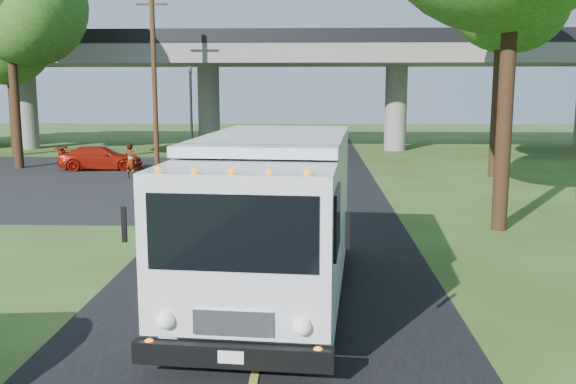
# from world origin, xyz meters

# --- Properties ---
(ground) EXTENTS (120.00, 120.00, 0.00)m
(ground) POSITION_xyz_m (0.00, 0.00, 0.00)
(ground) COLOR #354B1B
(ground) RESTS_ON ground
(road) EXTENTS (7.00, 90.00, 0.02)m
(road) POSITION_xyz_m (0.00, 10.00, 0.01)
(road) COLOR black
(road) RESTS_ON ground
(parking_lot) EXTENTS (16.00, 18.00, 0.01)m
(parking_lot) POSITION_xyz_m (-11.00, 18.00, 0.01)
(parking_lot) COLOR black
(parking_lot) RESTS_ON ground
(lane_line) EXTENTS (0.12, 90.00, 0.01)m
(lane_line) POSITION_xyz_m (0.00, 10.00, 0.03)
(lane_line) COLOR gold
(lane_line) RESTS_ON road
(overpass) EXTENTS (54.00, 10.00, 7.30)m
(overpass) POSITION_xyz_m (0.00, 32.00, 4.56)
(overpass) COLOR slate
(overpass) RESTS_ON ground
(traffic_signal) EXTENTS (0.18, 0.22, 5.20)m
(traffic_signal) POSITION_xyz_m (-6.00, 26.00, 3.20)
(traffic_signal) COLOR black
(traffic_signal) RESTS_ON ground
(utility_pole) EXTENTS (1.60, 0.26, 9.00)m
(utility_pole) POSITION_xyz_m (-7.50, 24.00, 4.59)
(utility_pole) COLOR #472D19
(utility_pole) RESTS_ON ground
(tree_left_lot) EXTENTS (5.60, 5.50, 10.50)m
(tree_left_lot) POSITION_xyz_m (-13.79, 21.84, 7.90)
(tree_left_lot) COLOR #382314
(tree_left_lot) RESTS_ON ground
(tree_left_far) EXTENTS (5.26, 5.16, 9.89)m
(tree_left_far) POSITION_xyz_m (-16.79, 27.84, 7.45)
(tree_left_far) COLOR #382314
(tree_left_far) RESTS_ON ground
(step_van) EXTENTS (3.37, 7.76, 3.18)m
(step_van) POSITION_xyz_m (0.01, 2.62, 1.73)
(step_van) COLOR silver
(step_van) RESTS_ON ground
(red_sedan) EXTENTS (4.24, 2.13, 1.18)m
(red_sedan) POSITION_xyz_m (-9.73, 21.66, 0.59)
(red_sedan) COLOR #9A1609
(red_sedan) RESTS_ON ground
(pedestrian) EXTENTS (0.66, 0.53, 1.58)m
(pedestrian) POSITION_xyz_m (-7.40, 18.81, 0.79)
(pedestrian) COLOR gray
(pedestrian) RESTS_ON ground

